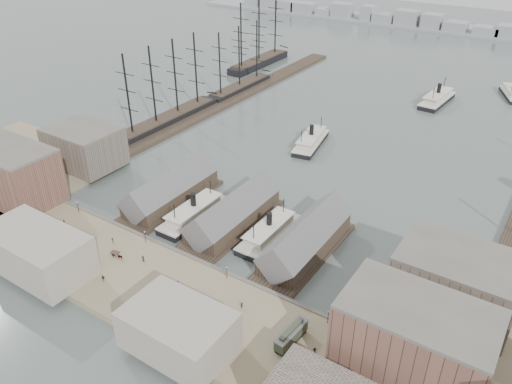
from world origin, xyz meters
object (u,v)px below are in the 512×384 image
Objects in this scene: ferry_docked_west at (194,212)px; tram at (291,336)px; horse_cart_left at (75,231)px; horse_cart_right at (166,305)px; horse_cart_center at (118,256)px.

ferry_docked_west reaches higher than tram.
horse_cart_left is (-76.99, 1.64, -1.14)m from tram.
horse_cart_right is (45.32, -8.90, 0.02)m from horse_cart_left.
horse_cart_right reaches higher than horse_cart_center.
horse_cart_center is (-56.66, 0.19, -1.14)m from tram.
tram is at bearing -101.79° from horse_cart_center.
ferry_docked_west is 5.69× the size of horse_cart_center.
ferry_docked_west reaches higher than horse_cart_right.
ferry_docked_west is 5.98× the size of horse_cart_left.
ferry_docked_west is 43.36m from horse_cart_right.
horse_cart_right is at bearing -72.55° from horse_cart_left.
tram is 77.02m from horse_cart_left.
tram is 32.51m from horse_cart_right.
horse_cart_left is 46.18m from horse_cart_right.
ferry_docked_west reaches higher than horse_cart_left.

